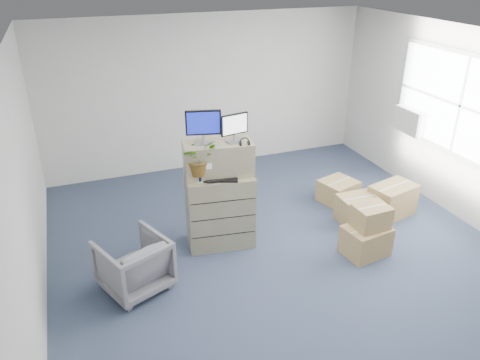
# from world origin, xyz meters

# --- Properties ---
(ground) EXTENTS (7.00, 7.00, 0.00)m
(ground) POSITION_xyz_m (0.00, 0.00, 0.00)
(ground) COLOR #2A314C
(ground) RESTS_ON ground
(wall_back) EXTENTS (6.00, 0.02, 2.80)m
(wall_back) POSITION_xyz_m (0.00, 3.51, 1.40)
(wall_back) COLOR beige
(wall_back) RESTS_ON ground
(window) EXTENTS (0.07, 2.72, 1.52)m
(window) POSITION_xyz_m (2.96, 0.50, 1.70)
(window) COLOR #9C9C9E
(window) RESTS_ON wall_right
(ac_unit) EXTENTS (0.24, 0.60, 0.40)m
(ac_unit) POSITION_xyz_m (2.87, 1.40, 1.20)
(ac_unit) COLOR silver
(ac_unit) RESTS_ON wall_right
(filing_cabinet_lower) EXTENTS (0.96, 0.67, 1.05)m
(filing_cabinet_lower) POSITION_xyz_m (-0.68, 0.82, 0.52)
(filing_cabinet_lower) COLOR #847B5B
(filing_cabinet_lower) RESTS_ON ground
(filing_cabinet_upper) EXTENTS (0.95, 0.57, 0.45)m
(filing_cabinet_upper) POSITION_xyz_m (-0.67, 0.87, 1.27)
(filing_cabinet_upper) COLOR #847B5B
(filing_cabinet_upper) RESTS_ON filing_cabinet_lower
(monitor_left) EXTENTS (0.45, 0.22, 0.45)m
(monitor_left) POSITION_xyz_m (-0.85, 0.88, 1.75)
(monitor_left) COLOR #99999E
(monitor_left) RESTS_ON filing_cabinet_upper
(monitor_right) EXTENTS (0.38, 0.18, 0.38)m
(monitor_right) POSITION_xyz_m (-0.46, 0.80, 1.71)
(monitor_right) COLOR #99999E
(monitor_right) RESTS_ON filing_cabinet_upper
(headphones) EXTENTS (0.13, 0.03, 0.13)m
(headphones) POSITION_xyz_m (-0.38, 0.66, 1.53)
(headphones) COLOR black
(headphones) RESTS_ON filing_cabinet_upper
(keyboard) EXTENTS (0.48, 0.33, 0.02)m
(keyboard) POSITION_xyz_m (-0.70, 0.68, 1.06)
(keyboard) COLOR black
(keyboard) RESTS_ON filing_cabinet_lower
(mouse) EXTENTS (0.09, 0.07, 0.03)m
(mouse) POSITION_xyz_m (-0.36, 0.64, 1.06)
(mouse) COLOR silver
(mouse) RESTS_ON filing_cabinet_lower
(water_bottle) EXTENTS (0.07, 0.07, 0.24)m
(water_bottle) POSITION_xyz_m (-0.57, 0.84, 1.17)
(water_bottle) COLOR gray
(water_bottle) RESTS_ON filing_cabinet_lower
(phone_dock) EXTENTS (0.06, 0.05, 0.12)m
(phone_dock) POSITION_xyz_m (-0.71, 0.88, 1.09)
(phone_dock) COLOR silver
(phone_dock) RESTS_ON filing_cabinet_lower
(external_drive) EXTENTS (0.21, 0.18, 0.05)m
(external_drive) POSITION_xyz_m (-0.37, 0.87, 1.07)
(external_drive) COLOR black
(external_drive) RESTS_ON filing_cabinet_lower
(tissue_box) EXTENTS (0.24, 0.19, 0.08)m
(tissue_box) POSITION_xyz_m (-0.32, 0.84, 1.14)
(tissue_box) COLOR #428DE0
(tissue_box) RESTS_ON external_drive
(potted_plant) EXTENTS (0.49, 0.53, 0.46)m
(potted_plant) POSITION_xyz_m (-0.96, 0.76, 1.31)
(potted_plant) COLOR #9CB995
(potted_plant) RESTS_ON filing_cabinet_lower
(office_chair) EXTENTS (0.94, 0.92, 0.75)m
(office_chair) POSITION_xyz_m (-1.96, 0.23, 0.38)
(office_chair) COLOR #5F5E63
(office_chair) RESTS_ON ground
(cardboard_boxes) EXTENTS (1.71, 2.02, 0.72)m
(cardboard_boxes) POSITION_xyz_m (1.54, 0.52, 0.25)
(cardboard_boxes) COLOR olive
(cardboard_boxes) RESTS_ON ground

